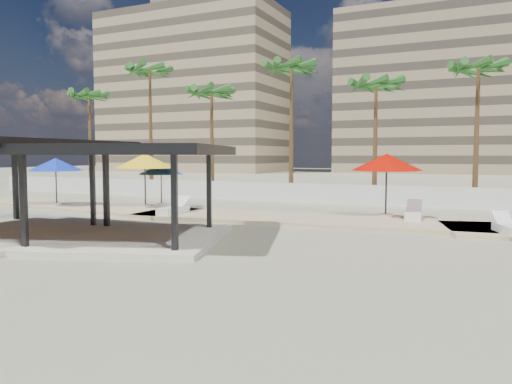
# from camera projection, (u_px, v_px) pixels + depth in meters

# --- Properties ---
(ground) EXTENTS (200.00, 200.00, 0.00)m
(ground) POSITION_uv_depth(u_px,v_px,m) (176.00, 242.00, 17.17)
(ground) COLOR tan
(ground) RESTS_ON ground
(promenade) EXTENTS (44.45, 7.97, 0.24)m
(promenade) POSITION_uv_depth(u_px,v_px,m) (305.00, 218.00, 23.26)
(promenade) COLOR #C6B284
(promenade) RESTS_ON ground
(boundary_wall) EXTENTS (56.00, 0.30, 1.20)m
(boundary_wall) POSITION_uv_depth(u_px,v_px,m) (319.00, 193.00, 31.60)
(boundary_wall) COLOR silver
(boundary_wall) RESTS_ON ground
(building_west) EXTENTS (34.00, 16.00, 32.40)m
(building_west) POSITION_uv_depth(u_px,v_px,m) (192.00, 91.00, 95.22)
(building_west) COLOR #937F60
(building_west) RESTS_ON ground
(building_mid) EXTENTS (38.00, 16.00, 30.40)m
(building_mid) POSITION_uv_depth(u_px,v_px,m) (454.00, 89.00, 84.99)
(building_mid) COLOR #847259
(building_mid) RESTS_ON ground
(pavilion_central) EXTENTS (8.27, 8.27, 3.33)m
(pavilion_central) POSITION_uv_depth(u_px,v_px,m) (127.00, 184.00, 17.26)
(pavilion_central) COLOR beige
(pavilion_central) RESTS_ON ground
(pavilion_west) EXTENTS (7.04, 7.04, 3.53)m
(pavilion_west) POSITION_uv_depth(u_px,v_px,m) (6.00, 179.00, 18.38)
(pavilion_west) COLOR beige
(pavilion_west) RESTS_ON ground
(umbrella_a) EXTENTS (3.20, 3.20, 2.67)m
(umbrella_a) POSITION_uv_depth(u_px,v_px,m) (56.00, 165.00, 28.06)
(umbrella_a) COLOR beige
(umbrella_a) RESTS_ON promenade
(umbrella_b) EXTENTS (3.95, 3.95, 2.91)m
(umbrella_b) POSITION_uv_depth(u_px,v_px,m) (145.00, 161.00, 27.11)
(umbrella_b) COLOR beige
(umbrella_b) RESTS_ON promenade
(umbrella_c) EXTENTS (3.76, 3.76, 2.90)m
(umbrella_c) POSITION_uv_depth(u_px,v_px,m) (387.00, 162.00, 22.77)
(umbrella_c) COLOR beige
(umbrella_c) RESTS_ON promenade
(umbrella_f) EXTENTS (3.41, 3.41, 2.38)m
(umbrella_f) POSITION_uv_depth(u_px,v_px,m) (161.00, 169.00, 28.36)
(umbrella_f) COLOR beige
(umbrella_f) RESTS_ON promenade
(lounger_a) EXTENTS (0.79, 2.14, 0.80)m
(lounger_a) POSITION_uv_depth(u_px,v_px,m) (174.00, 210.00, 24.15)
(lounger_a) COLOR white
(lounger_a) RESTS_ON promenade
(lounger_b) EXTENTS (0.87, 2.15, 0.79)m
(lounger_b) POSITION_uv_depth(u_px,v_px,m) (414.00, 214.00, 22.19)
(lounger_b) COLOR white
(lounger_b) RESTS_ON promenade
(lounger_c) EXTENTS (1.21, 1.99, 0.72)m
(lounger_c) POSITION_uv_depth(u_px,v_px,m) (509.00, 228.00, 18.04)
(lounger_c) COLOR white
(lounger_c) RESTS_ON promenade
(palm_a) EXTENTS (3.00, 3.00, 8.85)m
(palm_a) POSITION_uv_depth(u_px,v_px,m) (89.00, 99.00, 41.99)
(palm_a) COLOR brown
(palm_a) RESTS_ON ground
(palm_b) EXTENTS (3.00, 3.00, 10.57)m
(palm_b) POSITION_uv_depth(u_px,v_px,m) (150.00, 76.00, 39.71)
(palm_b) COLOR brown
(palm_b) RESTS_ON ground
(palm_c) EXTENTS (3.00, 3.00, 8.46)m
(palm_c) POSITION_uv_depth(u_px,v_px,m) (212.00, 97.00, 36.79)
(palm_c) COLOR brown
(palm_c) RESTS_ON ground
(palm_d) EXTENTS (3.00, 3.00, 9.96)m
(palm_d) POSITION_uv_depth(u_px,v_px,m) (292.00, 73.00, 34.89)
(palm_d) COLOR brown
(palm_d) RESTS_ON ground
(palm_e) EXTENTS (3.00, 3.00, 8.37)m
(palm_e) POSITION_uv_depth(u_px,v_px,m) (376.00, 89.00, 32.02)
(palm_e) COLOR brown
(palm_e) RESTS_ON ground
(palm_f) EXTENTS (3.00, 3.00, 9.03)m
(palm_f) POSITION_uv_depth(u_px,v_px,m) (479.00, 73.00, 29.64)
(palm_f) COLOR brown
(palm_f) RESTS_ON ground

